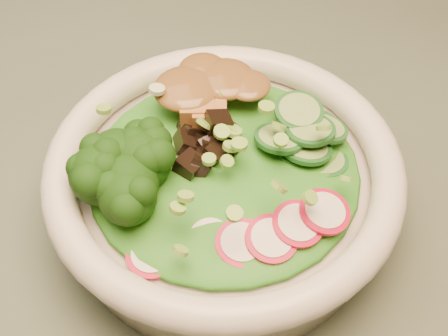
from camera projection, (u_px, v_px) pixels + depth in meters
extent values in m
cube|color=#475244|center=(193.00, 225.00, 0.49)|extent=(1.20, 0.80, 0.03)
cylinder|color=silver|center=(224.00, 195.00, 0.46)|extent=(0.23, 0.23, 0.05)
torus|color=silver|center=(224.00, 168.00, 0.44)|extent=(0.25, 0.25, 0.02)
ellipsoid|color=#195D13|center=(224.00, 167.00, 0.44)|extent=(0.19, 0.19, 0.02)
ellipsoid|color=brown|center=(204.00, 87.00, 0.46)|extent=(0.07, 0.05, 0.02)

